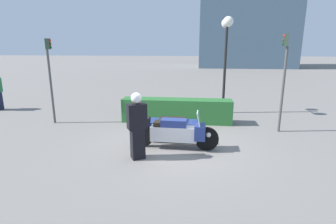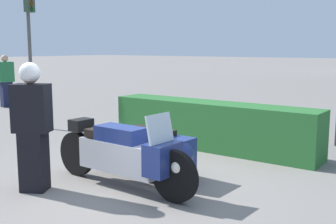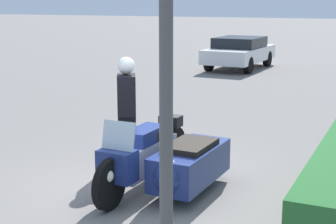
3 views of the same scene
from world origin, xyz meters
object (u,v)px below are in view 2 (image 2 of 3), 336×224
(officer_rider, at_px, (32,124))
(pedestrian_bystander, at_px, (6,81))
(police_motorcycle, at_px, (140,151))
(traffic_light_far, at_px, (30,42))
(hedge_bush_curbside, at_px, (212,126))

(officer_rider, height_order, pedestrian_bystander, officer_rider)
(officer_rider, distance_m, pedestrian_bystander, 9.47)
(police_motorcycle, distance_m, traffic_light_far, 5.68)
(traffic_light_far, bearing_deg, police_motorcycle, -31.13)
(hedge_bush_curbside, bearing_deg, police_motorcycle, -85.76)
(police_motorcycle, xyz_separation_m, officer_rider, (-0.96, -1.23, 0.51))
(police_motorcycle, height_order, traffic_light_far, traffic_light_far)
(hedge_bush_curbside, relative_size, pedestrian_bystander, 2.46)
(hedge_bush_curbside, distance_m, pedestrian_bystander, 8.99)
(officer_rider, bearing_deg, pedestrian_bystander, 29.88)
(hedge_bush_curbside, bearing_deg, pedestrian_bystander, 172.85)
(police_motorcycle, distance_m, officer_rider, 1.64)
(police_motorcycle, height_order, hedge_bush_curbside, police_motorcycle)
(pedestrian_bystander, bearing_deg, officer_rider, 159.88)
(police_motorcycle, distance_m, hedge_bush_curbside, 2.51)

